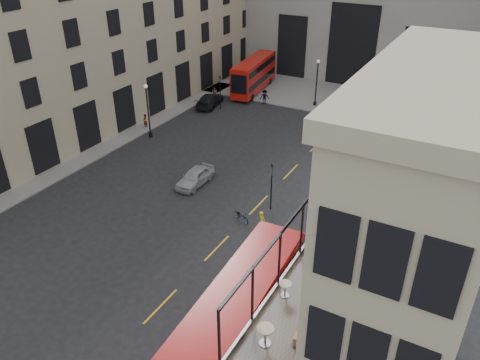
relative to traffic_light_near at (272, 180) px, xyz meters
The scene contains 31 objects.
ground 12.28m from the traffic_light_near, 85.24° to the right, with size 140.00×140.00×0.00m, color black.
host_building_main 17.11m from the traffic_light_near, 47.61° to the right, with size 7.26×11.40×15.10m.
host_frontage 14.15m from the traffic_light_near, 57.99° to the right, with size 3.00×11.00×4.50m, color tan.
cafe_floor 14.31m from the traffic_light_near, 57.99° to the right, with size 3.00×10.00×0.10m, color slate.
building_left 28.61m from the traffic_light_near, 162.87° to the left, with size 14.60×50.60×22.00m.
gateway 36.87m from the traffic_light_near, 96.34° to the left, with size 35.00×10.60×18.00m.
pavement_far 26.58m from the traffic_light_near, 100.89° to the left, with size 40.00×12.00×0.12m, color slate.
pavement_left 21.13m from the traffic_light_near, behind, with size 8.00×48.00×0.12m, color slate.
traffic_light_near is the anchor object (origin of this frame).
traffic_light_far 21.26m from the traffic_light_near, 131.19° to the left, with size 0.16×0.20×3.80m.
street_lamp_a 17.09m from the traffic_light_near, 159.44° to the left, with size 0.36×0.36×5.33m.
street_lamp_b 22.56m from the traffic_light_near, 102.80° to the left, with size 0.36×0.36×5.33m.
bus_near 13.92m from the traffic_light_near, 71.14° to the right, with size 3.17×11.42×4.51m.
bus_far 26.94m from the traffic_light_near, 120.23° to the left, with size 3.52×10.17×3.97m.
car_a 7.14m from the traffic_light_near, behind, with size 1.62×4.02×1.37m, color #9A9CA2.
car_b 13.46m from the traffic_light_near, 86.50° to the left, with size 1.53×4.38×1.44m, color #B30B25.
car_c 22.46m from the traffic_light_near, 133.86° to the left, with size 1.98×4.88×1.42m, color black.
bicycle 3.38m from the traffic_light_near, 114.99° to the right, with size 0.53×1.52×0.80m, color gray.
cyclist 3.37m from the traffic_light_near, 76.27° to the right, with size 0.58×0.38×1.59m, color yellow.
pedestrian_a 24.47m from the traffic_light_near, 131.54° to the left, with size 0.76×0.59×1.56m, color gray.
pedestrian_b 22.37m from the traffic_light_near, 117.60° to the left, with size 1.09×0.63×1.69m, color gray.
pedestrian_c 27.75m from the traffic_light_near, 92.87° to the left, with size 0.93×0.39×1.59m, color gray.
pedestrian_d 16.28m from the traffic_light_near, 81.89° to the left, with size 0.80×0.52×1.65m, color gray.
pedestrian_e 19.42m from the traffic_light_near, 157.16° to the left, with size 0.55×0.36×1.52m, color gray.
cafe_table_near 16.93m from the traffic_light_near, 65.47° to the right, with size 0.66×0.66×0.83m.
cafe_table_mid 14.29m from the traffic_light_near, 62.33° to the right, with size 0.55×0.55×0.68m.
cafe_table_far 11.88m from the traffic_light_near, 54.88° to the right, with size 0.60×0.60×0.76m.
cafe_chair_a 16.87m from the traffic_light_near, 60.97° to the right, with size 0.45×0.45×0.79m.
cafe_chair_b 15.05m from the traffic_light_near, 54.86° to the right, with size 0.52×0.52×0.88m.
cafe_chair_c 14.48m from the traffic_light_near, 54.60° to the right, with size 0.50×0.50×0.88m.
cafe_chair_d 12.03m from the traffic_light_near, 46.91° to the right, with size 0.43×0.43×0.77m.
Camera 1 is at (11.19, -14.66, 18.91)m, focal length 35.00 mm.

